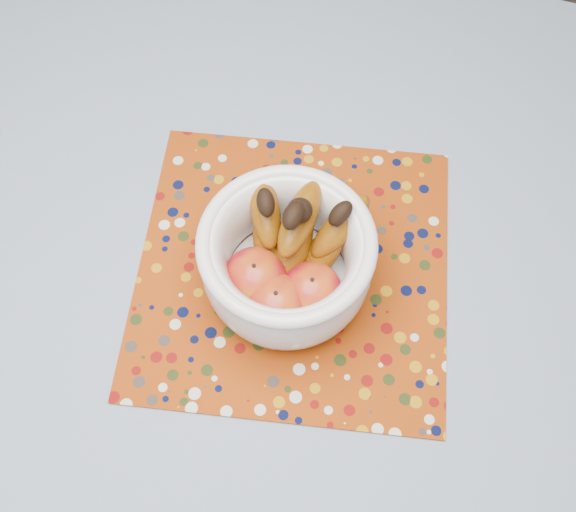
% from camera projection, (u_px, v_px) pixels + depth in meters
% --- Properties ---
extents(table, '(1.20, 1.20, 0.75)m').
position_uv_depth(table, '(228.00, 306.00, 0.98)').
color(table, brown).
rests_on(table, ground).
extents(tablecloth, '(1.32, 1.32, 0.01)m').
position_uv_depth(tablecloth, '(224.00, 283.00, 0.91)').
color(tablecloth, slate).
rests_on(tablecloth, table).
extents(placemat, '(0.49, 0.49, 0.00)m').
position_uv_depth(placemat, '(293.00, 269.00, 0.91)').
color(placemat, '#893107').
rests_on(placemat, tablecloth).
extents(fruit_bowl, '(0.23, 0.23, 0.18)m').
position_uv_depth(fruit_bowl, '(289.00, 256.00, 0.83)').
color(fruit_bowl, white).
rests_on(fruit_bowl, placemat).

